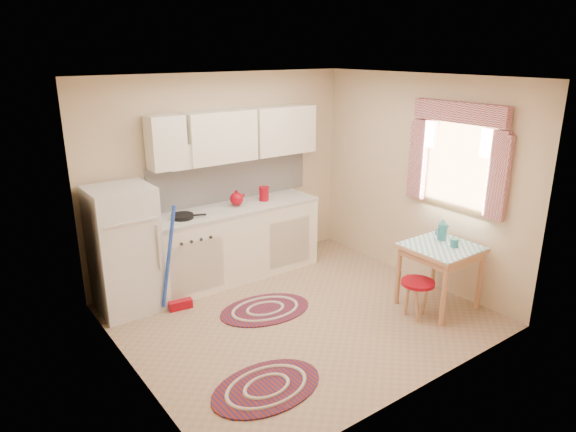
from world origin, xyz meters
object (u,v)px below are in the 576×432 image
object	(u,v)px
stool	(416,299)
base_cabinets	(232,244)
fridge	(124,250)
table	(439,277)

from	to	relation	value
stool	base_cabinets	bearing A→B (deg)	117.20
fridge	table	xyz separation A→B (m)	(2.80, -1.99, -0.34)
base_cabinets	stool	world-z (taller)	base_cabinets
fridge	table	world-z (taller)	fridge
fridge	table	size ratio (longest dim) A/B	1.94
base_cabinets	stool	xyz separation A→B (m)	(1.06, -2.06, -0.23)
fridge	base_cabinets	size ratio (longest dim) A/B	0.62
fridge	stool	bearing A→B (deg)	-39.77
table	stool	bearing A→B (deg)	-176.03
fridge	base_cabinets	world-z (taller)	fridge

